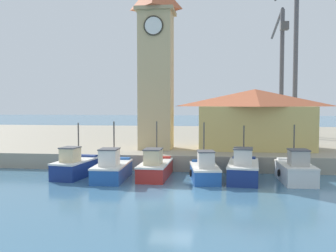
{
  "coord_description": "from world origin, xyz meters",
  "views": [
    {
      "loc": [
        2.52,
        -22.48,
        5.43
      ],
      "look_at": [
        -1.4,
        10.07,
        3.5
      ],
      "focal_mm": 42.0,
      "sensor_mm": 36.0,
      "label": 1
    }
  ],
  "objects_px": {
    "fishing_boat_far_left": "(75,166)",
    "warehouse_right": "(255,118)",
    "port_crane_far": "(281,86)",
    "fishing_boat_mid_right": "(296,170)",
    "fishing_boat_left_inner": "(155,168)",
    "fishing_boat_mid_left": "(205,170)",
    "port_crane_near": "(295,68)",
    "fishing_boat_center": "(243,169)",
    "fishing_boat_left_outer": "(112,169)",
    "clock_tower": "(156,60)"
  },
  "relations": [
    {
      "from": "fishing_boat_mid_left",
      "to": "port_crane_near",
      "type": "distance_m",
      "value": 25.22
    },
    {
      "from": "port_crane_near",
      "to": "fishing_boat_mid_right",
      "type": "bearing_deg",
      "value": -100.46
    },
    {
      "from": "fishing_boat_mid_left",
      "to": "clock_tower",
      "type": "height_order",
      "value": "clock_tower"
    },
    {
      "from": "fishing_boat_left_inner",
      "to": "port_crane_near",
      "type": "height_order",
      "value": "port_crane_near"
    },
    {
      "from": "fishing_boat_far_left",
      "to": "fishing_boat_left_inner",
      "type": "relative_size",
      "value": 0.89
    },
    {
      "from": "fishing_boat_mid_left",
      "to": "port_crane_near",
      "type": "relative_size",
      "value": 0.22
    },
    {
      "from": "fishing_boat_mid_right",
      "to": "port_crane_far",
      "type": "bearing_deg",
      "value": 83.23
    },
    {
      "from": "fishing_boat_far_left",
      "to": "clock_tower",
      "type": "distance_m",
      "value": 12.43
    },
    {
      "from": "fishing_boat_mid_left",
      "to": "fishing_boat_center",
      "type": "height_order",
      "value": "fishing_boat_mid_left"
    },
    {
      "from": "port_crane_far",
      "to": "fishing_boat_mid_right",
      "type": "bearing_deg",
      "value": -96.77
    },
    {
      "from": "fishing_boat_far_left",
      "to": "warehouse_right",
      "type": "relative_size",
      "value": 0.44
    },
    {
      "from": "fishing_boat_mid_right",
      "to": "port_crane_near",
      "type": "relative_size",
      "value": 0.21
    },
    {
      "from": "fishing_boat_left_outer",
      "to": "warehouse_right",
      "type": "height_order",
      "value": "warehouse_right"
    },
    {
      "from": "fishing_boat_mid_left",
      "to": "port_crane_far",
      "type": "distance_m",
      "value": 27.88
    },
    {
      "from": "warehouse_right",
      "to": "fishing_boat_center",
      "type": "bearing_deg",
      "value": -100.5
    },
    {
      "from": "fishing_boat_mid_left",
      "to": "fishing_boat_mid_right",
      "type": "xyz_separation_m",
      "value": [
        6.21,
        0.15,
        0.09
      ]
    },
    {
      "from": "fishing_boat_left_inner",
      "to": "fishing_boat_center",
      "type": "distance_m",
      "value": 6.28
    },
    {
      "from": "fishing_boat_mid_left",
      "to": "port_crane_far",
      "type": "xyz_separation_m",
      "value": [
        9.2,
        25.38,
        6.96
      ]
    },
    {
      "from": "fishing_boat_mid_left",
      "to": "clock_tower",
      "type": "relative_size",
      "value": 0.28
    },
    {
      "from": "fishing_boat_mid_left",
      "to": "fishing_boat_center",
      "type": "distance_m",
      "value": 2.69
    },
    {
      "from": "fishing_boat_left_inner",
      "to": "clock_tower",
      "type": "distance_m",
      "value": 11.27
    },
    {
      "from": "fishing_boat_far_left",
      "to": "warehouse_right",
      "type": "height_order",
      "value": "warehouse_right"
    },
    {
      "from": "fishing_boat_far_left",
      "to": "fishing_boat_left_outer",
      "type": "xyz_separation_m",
      "value": [
        2.94,
        -0.59,
        -0.03
      ]
    },
    {
      "from": "fishing_boat_left_outer",
      "to": "warehouse_right",
      "type": "relative_size",
      "value": 0.48
    },
    {
      "from": "port_crane_far",
      "to": "port_crane_near",
      "type": "bearing_deg",
      "value": -77.4
    },
    {
      "from": "fishing_boat_left_inner",
      "to": "fishing_boat_center",
      "type": "relative_size",
      "value": 0.99
    },
    {
      "from": "fishing_boat_left_outer",
      "to": "fishing_boat_mid_right",
      "type": "xyz_separation_m",
      "value": [
        12.76,
        0.56,
        0.05
      ]
    },
    {
      "from": "port_crane_near",
      "to": "port_crane_far",
      "type": "xyz_separation_m",
      "value": [
        -0.91,
        4.08,
        -1.98
      ]
    },
    {
      "from": "fishing_boat_far_left",
      "to": "warehouse_right",
      "type": "bearing_deg",
      "value": 32.33
    },
    {
      "from": "fishing_boat_far_left",
      "to": "port_crane_far",
      "type": "relative_size",
      "value": 0.28
    },
    {
      "from": "fishing_boat_mid_left",
      "to": "port_crane_far",
      "type": "relative_size",
      "value": 0.29
    },
    {
      "from": "fishing_boat_far_left",
      "to": "fishing_boat_mid_right",
      "type": "distance_m",
      "value": 15.7
    },
    {
      "from": "fishing_boat_center",
      "to": "fishing_boat_mid_right",
      "type": "distance_m",
      "value": 3.53
    },
    {
      "from": "fishing_boat_center",
      "to": "port_crane_near",
      "type": "height_order",
      "value": "port_crane_near"
    },
    {
      "from": "fishing_boat_mid_left",
      "to": "warehouse_right",
      "type": "distance_m",
      "value": 10.42
    },
    {
      "from": "fishing_boat_mid_right",
      "to": "fishing_boat_left_inner",
      "type": "bearing_deg",
      "value": 177.62
    },
    {
      "from": "fishing_boat_left_outer",
      "to": "fishing_boat_mid_left",
      "type": "distance_m",
      "value": 6.56
    },
    {
      "from": "fishing_boat_mid_left",
      "to": "warehouse_right",
      "type": "relative_size",
      "value": 0.45
    },
    {
      "from": "warehouse_right",
      "to": "port_crane_far",
      "type": "bearing_deg",
      "value": 73.39
    },
    {
      "from": "fishing_boat_far_left",
      "to": "port_crane_far",
      "type": "bearing_deg",
      "value": 53.43
    },
    {
      "from": "fishing_boat_mid_left",
      "to": "fishing_boat_left_inner",
      "type": "bearing_deg",
      "value": 171.21
    },
    {
      "from": "fishing_boat_mid_right",
      "to": "fishing_boat_center",
      "type": "bearing_deg",
      "value": 178.84
    },
    {
      "from": "fishing_boat_mid_right",
      "to": "port_crane_near",
      "type": "xyz_separation_m",
      "value": [
        3.91,
        21.15,
        8.85
      ]
    },
    {
      "from": "fishing_boat_left_outer",
      "to": "fishing_boat_left_inner",
      "type": "xyz_separation_m",
      "value": [
        2.95,
        0.96,
        -0.02
      ]
    },
    {
      "from": "fishing_boat_mid_left",
      "to": "fishing_boat_mid_right",
      "type": "height_order",
      "value": "fishing_boat_mid_left"
    },
    {
      "from": "fishing_boat_center",
      "to": "port_crane_near",
      "type": "xyz_separation_m",
      "value": [
        7.44,
        21.08,
        8.84
      ]
    },
    {
      "from": "fishing_boat_left_outer",
      "to": "port_crane_near",
      "type": "distance_m",
      "value": 28.77
    },
    {
      "from": "fishing_boat_left_outer",
      "to": "fishing_boat_mid_right",
      "type": "distance_m",
      "value": 12.77
    },
    {
      "from": "fishing_boat_left_inner",
      "to": "fishing_boat_mid_left",
      "type": "relative_size",
      "value": 1.1
    },
    {
      "from": "fishing_boat_far_left",
      "to": "fishing_boat_mid_left",
      "type": "distance_m",
      "value": 9.49
    }
  ]
}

